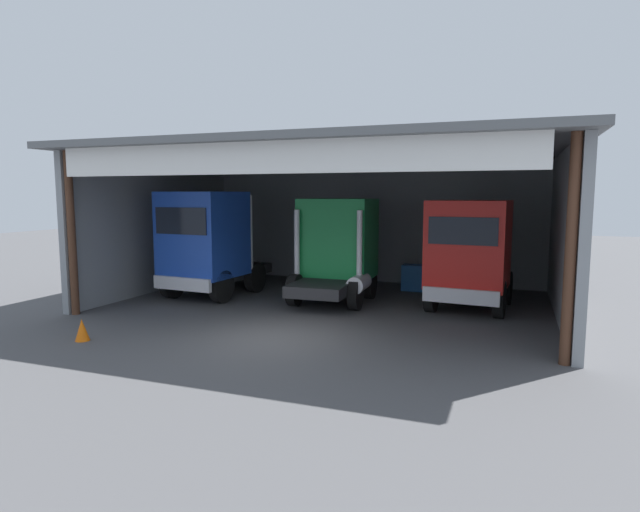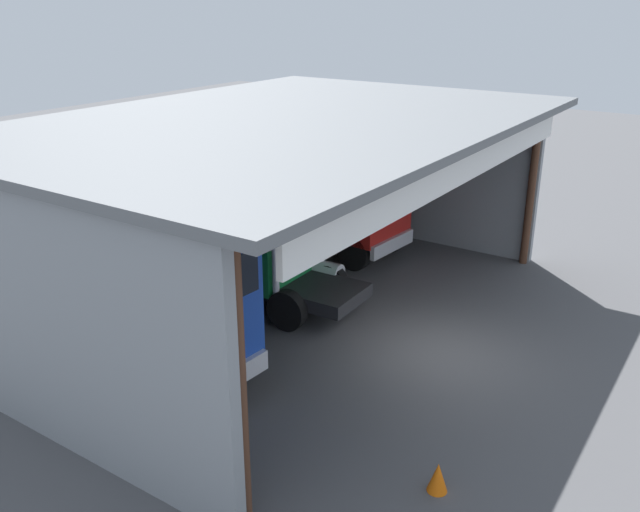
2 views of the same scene
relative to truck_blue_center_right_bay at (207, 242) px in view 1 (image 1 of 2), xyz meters
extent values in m
plane|color=#4C4C4F|center=(4.55, -3.97, -2.00)|extent=(80.00, 80.00, 0.00)
cube|color=gray|center=(4.55, 5.58, 0.51)|extent=(14.31, 0.24, 5.01)
cube|color=gray|center=(-2.60, 0.80, 0.51)|extent=(0.24, 9.55, 5.01)
cube|color=gray|center=(11.71, 0.80, 0.51)|extent=(0.24, 9.55, 5.01)
cube|color=slate|center=(4.55, 0.43, 3.11)|extent=(14.91, 10.29, 0.20)
cylinder|color=#4C2D1E|center=(-2.35, -3.82, 0.51)|extent=(0.24, 0.24, 5.01)
cylinder|color=#4C2D1E|center=(11.46, -3.82, 0.51)|extent=(0.24, 0.24, 5.01)
cube|color=white|center=(4.55, -4.27, 2.66)|extent=(12.88, 0.12, 0.90)
cube|color=#1E47B7|center=(0.00, -0.23, 0.31)|extent=(2.57, 2.56, 2.97)
cube|color=black|center=(-0.08, -1.45, 0.83)|extent=(2.05, 0.19, 0.89)
cube|color=silver|center=(-0.08, -1.48, -1.28)|extent=(2.30, 0.31, 0.44)
cube|color=#232326|center=(0.12, 1.49, -1.25)|extent=(2.01, 3.25, 0.36)
cylinder|color=silver|center=(1.18, 1.05, 0.12)|extent=(0.18, 0.18, 3.11)
cylinder|color=silver|center=(-0.99, 1.19, 0.12)|extent=(0.18, 0.18, 3.11)
cylinder|color=silver|center=(-0.99, 1.26, -1.13)|extent=(0.64, 1.23, 0.56)
cylinder|color=black|center=(1.03, -0.78, -1.43)|extent=(0.37, 1.15, 1.13)
cylinder|color=black|center=(-1.08, -0.64, -1.43)|extent=(0.37, 1.15, 1.13)
cylinder|color=black|center=(1.17, 1.42, -1.43)|extent=(0.37, 1.15, 1.13)
cylinder|color=black|center=(-0.94, 1.56, -1.43)|extent=(0.37, 1.15, 1.13)
cube|color=#197F3D|center=(4.53, 1.27, 0.17)|extent=(2.47, 2.26, 2.77)
cube|color=black|center=(4.50, 2.39, 0.65)|extent=(2.04, 0.12, 0.83)
cube|color=silver|center=(4.50, 2.42, -1.31)|extent=(2.28, 0.23, 0.44)
cube|color=#232326|center=(4.58, -0.28, -1.28)|extent=(1.89, 2.88, 0.36)
cylinder|color=silver|center=(3.49, 0.00, -0.13)|extent=(0.18, 0.18, 2.66)
cylinder|color=silver|center=(5.65, 0.07, -0.13)|extent=(0.18, 0.18, 2.66)
cylinder|color=silver|center=(5.65, 0.06, -1.16)|extent=(0.60, 1.22, 0.56)
cylinder|color=black|center=(3.47, 1.68, -1.46)|extent=(0.33, 1.08, 1.07)
cylinder|color=black|center=(5.57, 1.74, -1.46)|extent=(0.33, 1.08, 1.07)
cylinder|color=black|center=(3.53, -0.31, -1.46)|extent=(0.33, 1.08, 1.07)
cylinder|color=black|center=(5.63, -0.24, -1.46)|extent=(0.33, 1.08, 1.07)
cube|color=red|center=(8.99, 0.75, 0.17)|extent=(2.52, 2.46, 2.70)
cube|color=black|center=(8.90, -0.40, 0.64)|extent=(1.99, 0.22, 0.81)
cube|color=silver|center=(8.90, -0.43, -1.28)|extent=(2.23, 0.34, 0.44)
cube|color=#232326|center=(9.13, 2.42, -1.25)|extent=(1.99, 3.16, 0.36)
cylinder|color=silver|center=(10.15, 1.96, 0.05)|extent=(0.18, 0.18, 2.95)
cylinder|color=silver|center=(8.04, 2.12, 0.05)|extent=(0.18, 0.18, 2.95)
cylinder|color=silver|center=(8.05, 2.20, -1.13)|extent=(0.65, 1.24, 0.56)
cylinder|color=black|center=(9.98, 0.22, -1.43)|extent=(0.39, 1.15, 1.13)
cylinder|color=black|center=(7.94, 0.38, -1.43)|extent=(0.39, 1.15, 1.13)
cylinder|color=black|center=(10.14, 2.34, -1.43)|extent=(0.39, 1.15, 1.13)
cylinder|color=black|center=(8.11, 2.50, -1.43)|extent=(0.39, 1.15, 1.13)
cylinder|color=#197233|center=(7.18, 4.18, -1.54)|extent=(0.58, 0.58, 0.92)
cube|color=#1E59A5|center=(6.76, 3.88, -1.50)|extent=(0.90, 0.60, 1.00)
cone|color=orange|center=(0.11, -6.05, -1.72)|extent=(0.36, 0.36, 0.56)
camera|label=1|loc=(10.31, -16.10, 1.72)|focal=29.39mm
camera|label=2|loc=(-8.81, -9.61, 5.97)|focal=37.84mm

